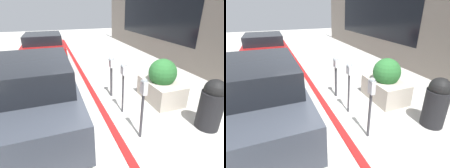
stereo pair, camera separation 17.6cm
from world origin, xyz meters
The scene contains 9 objects.
ground_plane centered at (0.00, 0.00, 0.00)m, with size 40.00×40.00×0.00m, color beige.
curb_strip centered at (0.00, 0.08, 0.02)m, with size 24.50×0.16×0.04m.
parking_meter_nearest centered at (-1.07, -0.41, 0.96)m, with size 0.15×0.13×1.39m.
parking_meter_second centered at (-0.01, -0.42, 1.04)m, with size 0.17×0.15×1.39m.
parking_meter_middle centered at (0.98, -0.45, 0.90)m, with size 0.20×0.17×1.29m.
planter_box centered at (0.25, -1.77, 0.55)m, with size 1.38×0.87×1.29m.
parked_car_middle centered at (0.18, 1.64, 0.87)m, with size 4.09×1.79×1.65m.
parked_car_rear centered at (5.52, 1.50, 0.80)m, with size 3.86×1.93×1.48m.
trash_bin centered at (-1.28, -2.05, 0.61)m, with size 0.52×0.52×1.22m.
Camera 1 is at (-3.76, 1.20, 2.62)m, focal length 28.00 mm.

